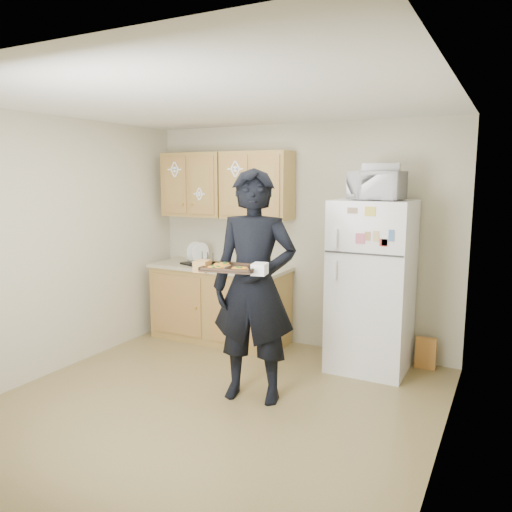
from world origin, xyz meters
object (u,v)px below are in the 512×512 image
(microwave, at_px, (377,186))
(dish_rack, at_px, (202,257))
(baking_tray, at_px, (230,269))
(refrigerator, at_px, (372,286))
(person, at_px, (254,287))

(microwave, height_order, dish_rack, microwave)
(baking_tray, distance_m, dish_rack, 1.91)
(microwave, distance_m, dish_rack, 2.20)
(refrigerator, xyz_separation_m, microwave, (0.03, -0.05, 0.99))
(microwave, bearing_deg, baking_tray, -114.71)
(refrigerator, height_order, person, person)
(baking_tray, bearing_deg, refrigerator, 50.56)
(refrigerator, relative_size, microwave, 3.45)
(person, bearing_deg, refrigerator, 46.93)
(person, xyz_separation_m, microwave, (0.74, 1.10, 0.84))
(refrigerator, bearing_deg, baking_tray, -118.04)
(baking_tray, bearing_deg, microwave, 48.87)
(person, height_order, dish_rack, person)
(person, bearing_deg, dish_rack, 126.99)
(baking_tray, xyz_separation_m, dish_rack, (-1.23, 1.44, -0.21))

